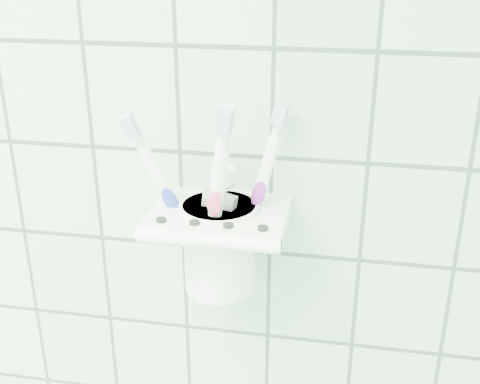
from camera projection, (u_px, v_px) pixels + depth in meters
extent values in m
cube|color=white|center=(227.00, 210.00, 0.63)|extent=(0.05, 0.02, 0.04)
cube|color=white|center=(219.00, 216.00, 0.60)|extent=(0.14, 0.10, 0.02)
cylinder|color=white|center=(208.00, 240.00, 0.55)|extent=(0.14, 0.02, 0.02)
cylinder|color=black|center=(161.00, 220.00, 0.57)|extent=(0.01, 0.01, 0.00)
cylinder|color=black|center=(194.00, 223.00, 0.56)|extent=(0.01, 0.01, 0.00)
cylinder|color=black|center=(228.00, 226.00, 0.56)|extent=(0.01, 0.01, 0.00)
cylinder|color=black|center=(263.00, 229.00, 0.55)|extent=(0.01, 0.01, 0.00)
cylinder|color=white|center=(220.00, 246.00, 0.62)|extent=(0.07, 0.07, 0.09)
cylinder|color=white|center=(219.00, 207.00, 0.60)|extent=(0.08, 0.08, 0.01)
cylinder|color=black|center=(219.00, 206.00, 0.60)|extent=(0.07, 0.07, 0.00)
cylinder|color=white|center=(212.00, 206.00, 0.61)|extent=(0.08, 0.03, 0.15)
cylinder|color=white|center=(210.00, 122.00, 0.57)|extent=(0.02, 0.01, 0.02)
cube|color=silver|center=(209.00, 110.00, 0.56)|extent=(0.02, 0.01, 0.02)
cube|color=white|center=(210.00, 108.00, 0.57)|extent=(0.02, 0.01, 0.03)
ellipsoid|color=#1E38A5|center=(210.00, 191.00, 0.59)|extent=(0.02, 0.01, 0.03)
cylinder|color=white|center=(236.00, 212.00, 0.60)|extent=(0.05, 0.04, 0.16)
cylinder|color=white|center=(236.00, 127.00, 0.56)|extent=(0.01, 0.01, 0.02)
cube|color=silver|center=(235.00, 115.00, 0.55)|extent=(0.02, 0.01, 0.02)
cube|color=white|center=(236.00, 113.00, 0.56)|extent=(0.02, 0.01, 0.03)
ellipsoid|color=purple|center=(235.00, 197.00, 0.58)|extent=(0.02, 0.01, 0.03)
cylinder|color=white|center=(205.00, 206.00, 0.59)|extent=(0.04, 0.05, 0.17)
cylinder|color=white|center=(203.00, 113.00, 0.56)|extent=(0.01, 0.01, 0.03)
cube|color=silver|center=(201.00, 99.00, 0.55)|extent=(0.02, 0.01, 0.03)
cube|color=white|center=(203.00, 97.00, 0.55)|extent=(0.02, 0.01, 0.03)
ellipsoid|color=#D83F72|center=(204.00, 189.00, 0.58)|extent=(0.02, 0.01, 0.03)
cube|color=silver|center=(209.00, 236.00, 0.61)|extent=(0.05, 0.02, 0.10)
cube|color=silver|center=(210.00, 276.00, 0.63)|extent=(0.04, 0.01, 0.01)
cone|color=silver|center=(208.00, 187.00, 0.59)|extent=(0.04, 0.03, 0.02)
cylinder|color=white|center=(208.00, 175.00, 0.58)|extent=(0.03, 0.03, 0.02)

